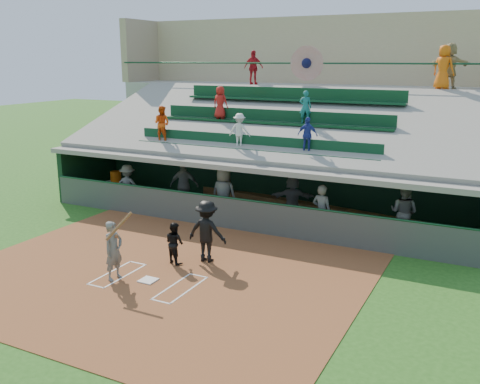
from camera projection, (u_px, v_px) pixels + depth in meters
The scene contains 22 objects.
ground at pixel (148, 281), 14.29m from camera, with size 100.00×100.00×0.00m, color #255919.
dirt_slab at pixel (159, 275), 14.72m from camera, with size 11.00×9.00×0.02m, color brown.
home_plate at pixel (148, 280), 14.29m from camera, with size 0.43×0.43×0.03m, color silver.
batters_box_chalk at pixel (148, 281), 14.29m from camera, with size 2.65×1.85×0.01m.
dugout_floor at pixel (255, 216), 20.14m from camera, with size 16.00×3.50×0.04m, color gray.
concourse_slab at pixel (316, 134), 25.44m from camera, with size 20.00×3.00×4.60m, color gray.
grandstand at pixel (293, 144), 22.86m from camera, with size 20.40×10.40×7.80m.
batter_at_plate at pixel (114, 250), 14.22m from camera, with size 0.85×0.73×1.95m.
catcher at pixel (175, 243), 15.41m from camera, with size 0.59×0.46×1.22m, color black.
home_umpire at pixel (207, 231), 15.50m from camera, with size 1.18×0.68×1.82m, color black.
dugout_bench at pixel (269, 202), 21.26m from camera, with size 14.81×0.44×0.44m, color brown.
white_table at pixel (116, 190), 22.66m from camera, with size 0.81×0.61×0.71m, color white.
water_cooler at pixel (116, 177), 22.47m from camera, with size 0.44×0.44×0.44m, color #D55C0C.
dugout_player_a at pixel (128, 186), 21.15m from camera, with size 1.10×0.63×1.71m, color #545651.
dugout_player_b at pixel (184, 186), 20.78m from camera, with size 1.12×0.47×1.91m, color #595C57.
dugout_player_c at pixel (224, 194), 19.33m from camera, with size 0.97×0.63×1.99m, color #51534F.
dugout_player_d at pixel (292, 198), 19.27m from camera, with size 1.58×0.50×1.70m, color #50524E.
dugout_player_e at pixel (322, 212), 17.45m from camera, with size 0.66×0.43×1.80m, color #51544F.
dugout_player_f at pixel (404, 212), 17.18m from camera, with size 0.92×0.72×1.90m, color #61635D.
concourse_staff_a at pixel (254, 68), 25.05m from camera, with size 0.92×0.38×1.57m, color #B6141D.
concourse_staff_b at pixel (443, 67), 20.94m from camera, with size 0.84×0.55×1.72m, color #DB5E0C.
concourse_staff_c at pixel (450, 66), 21.56m from camera, with size 1.70×0.54×1.83m, color tan.
Camera 1 is at (8.16, -10.77, 5.79)m, focal length 40.00 mm.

